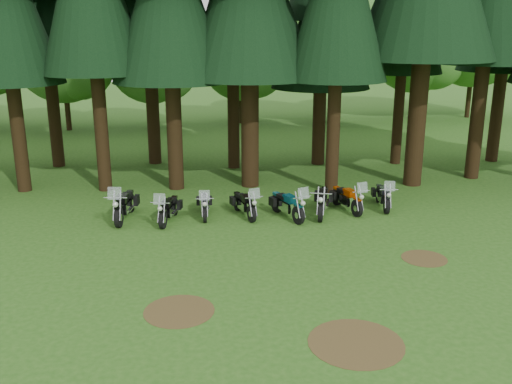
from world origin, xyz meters
TOP-DOWN VIEW (x-y plane):
  - ground at (0.00, 0.00)m, footprint 120.00×120.00m
  - decid_2 at (-10.43, 24.78)m, footprint 6.72×6.53m
  - decid_3 at (-4.71, 25.13)m, footprint 6.12×5.95m
  - decid_4 at (1.58, 26.32)m, footprint 5.93×5.76m
  - decid_5 at (8.29, 25.71)m, footprint 8.45×8.21m
  - decid_6 at (14.85, 27.01)m, footprint 7.06×6.86m
  - decid_7 at (19.46, 26.83)m, footprint 8.44×8.20m
  - dirt_patch_0 at (-3.00, -2.00)m, footprint 1.80×1.80m
  - dirt_patch_1 at (4.50, 0.50)m, footprint 1.40×1.40m
  - dirt_patch_2 at (1.00, -4.00)m, footprint 2.20×2.20m
  - motorcycle_0 at (-5.05, 5.37)m, footprint 0.67×2.52m
  - motorcycle_1 at (-3.43, 4.93)m, footprint 0.82×2.17m
  - motorcycle_2 at (-2.10, 5.40)m, footprint 0.39×2.05m
  - motorcycle_3 at (-0.61, 5.22)m, footprint 0.83×2.14m
  - motorcycle_4 at (0.95, 4.82)m, footprint 1.08×2.25m
  - motorcycle_5 at (2.35, 5.09)m, footprint 0.86×2.34m
  - motorcycle_6 at (3.39, 5.40)m, footprint 0.83×2.23m
  - motorcycle_7 at (4.90, 5.60)m, footprint 0.55×2.18m

SIDE VIEW (x-z plane):
  - ground at x=0.00m, z-range 0.00..0.00m
  - dirt_patch_0 at x=-3.00m, z-range 0.00..0.01m
  - dirt_patch_1 at x=4.50m, z-range 0.00..0.01m
  - dirt_patch_2 at x=1.00m, z-range 0.00..0.01m
  - motorcycle_2 at x=-2.10m, z-range -0.21..1.08m
  - motorcycle_3 at x=-0.61m, z-range -0.22..1.13m
  - motorcycle_7 at x=4.90m, z-range -0.23..1.14m
  - motorcycle_1 at x=-3.43m, z-range -0.23..1.15m
  - motorcycle_6 at x=3.39m, z-range -0.23..1.18m
  - motorcycle_4 at x=0.95m, z-range -0.24..1.21m
  - motorcycle_5 at x=2.35m, z-range 0.01..0.99m
  - motorcycle_0 at x=-5.05m, z-range -0.26..1.32m
  - decid_4 at x=1.58m, z-range 0.67..8.07m
  - decid_3 at x=-4.71m, z-range 0.69..8.34m
  - decid_2 at x=-10.43m, z-range 0.76..9.15m
  - decid_6 at x=14.85m, z-range 0.79..9.61m
  - decid_7 at x=19.46m, z-range 0.95..11.50m
  - decid_5 at x=8.29m, z-range 0.95..11.51m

